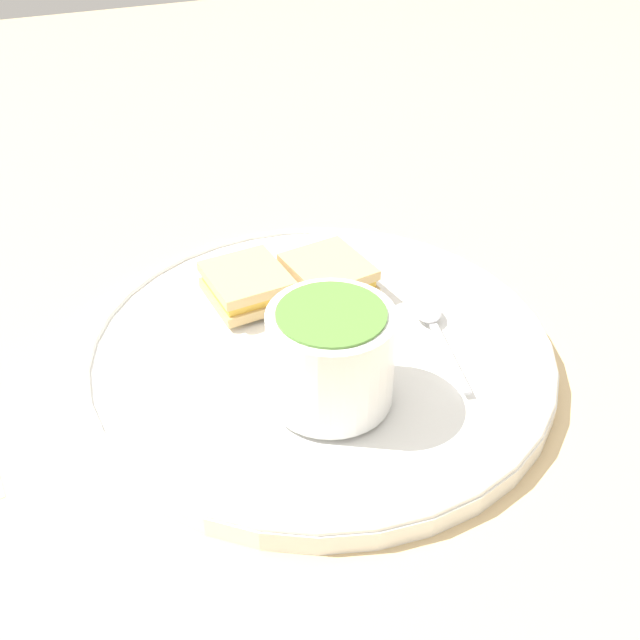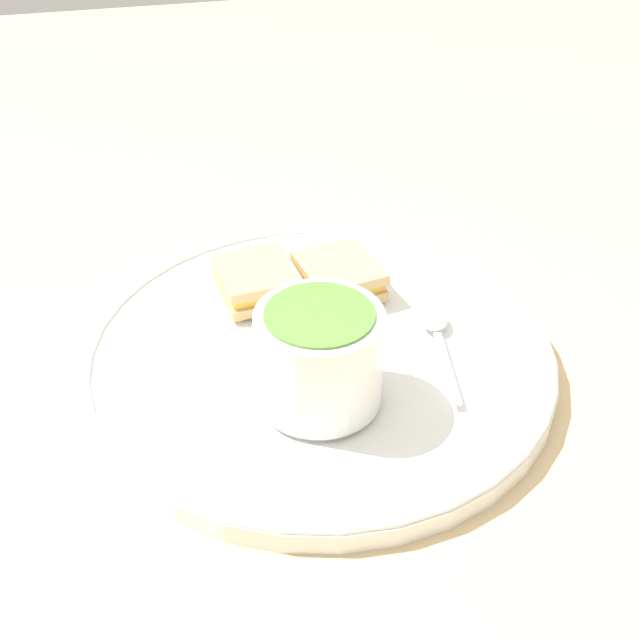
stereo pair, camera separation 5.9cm
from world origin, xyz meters
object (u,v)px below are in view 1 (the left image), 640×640
(spoon, at_px, (432,320))
(sandwich_half_near, at_px, (328,275))
(sandwich_half_far, at_px, (247,285))
(soup_bowl, at_px, (331,355))

(spoon, xyz_separation_m, sandwich_half_near, (-0.06, 0.08, 0.01))
(spoon, height_order, sandwich_half_far, sandwich_half_far)
(soup_bowl, relative_size, sandwich_half_near, 1.15)
(soup_bowl, xyz_separation_m, sandwich_half_near, (0.05, 0.13, -0.02))
(spoon, distance_m, sandwich_half_far, 0.16)
(soup_bowl, bearing_deg, spoon, 23.58)
(spoon, relative_size, sandwich_half_far, 1.51)
(soup_bowl, xyz_separation_m, spoon, (0.11, 0.05, -0.03))
(sandwich_half_near, bearing_deg, sandwich_half_far, 170.09)
(spoon, relative_size, sandwich_half_near, 1.45)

